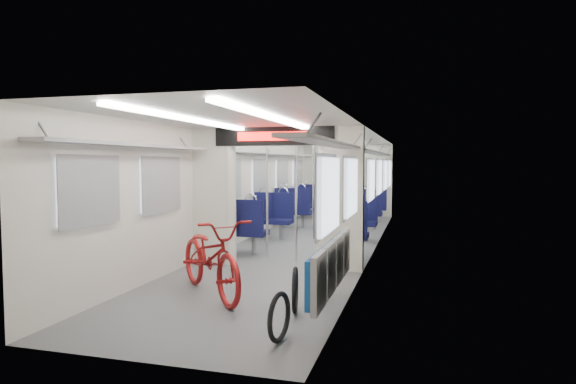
% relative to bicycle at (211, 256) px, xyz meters
% --- Properties ---
extents(carriage, '(12.00, 12.02, 2.31)m').
position_rel_bicycle_xyz_m(carriage, '(0.30, 3.64, 0.99)').
color(carriage, '#515456').
rests_on(carriage, ground).
extents(bicycle, '(1.86, 1.87, 1.03)m').
position_rel_bicycle_xyz_m(bicycle, '(0.00, 0.00, 0.00)').
color(bicycle, maroon).
rests_on(bicycle, ground).
extents(flip_bench, '(0.12, 2.14, 0.56)m').
position_rel_bicycle_xyz_m(flip_bench, '(1.65, -0.38, 0.07)').
color(flip_bench, gray).
rests_on(flip_bench, carriage).
extents(bike_hoop_a, '(0.11, 0.49, 0.49)m').
position_rel_bicycle_xyz_m(bike_hoop_a, '(1.32, -1.33, -0.29)').
color(bike_hoop_a, black).
rests_on(bike_hoop_a, ground).
extents(bike_hoop_b, '(0.15, 0.53, 0.53)m').
position_rel_bicycle_xyz_m(bike_hoop_b, '(1.24, -0.41, -0.27)').
color(bike_hoop_b, black).
rests_on(bike_hoop_b, ground).
extents(bike_hoop_c, '(0.15, 0.50, 0.50)m').
position_rel_bicycle_xyz_m(bike_hoop_c, '(1.41, 0.23, -0.29)').
color(bike_hoop_c, black).
rests_on(bike_hoop_c, ground).
extents(seat_bay_near_left, '(0.95, 2.27, 1.16)m').
position_rel_bicycle_xyz_m(seat_bay_near_left, '(-0.64, 3.75, 0.06)').
color(seat_bay_near_left, black).
rests_on(seat_bay_near_left, ground).
extents(seat_bay_near_right, '(0.96, 2.29, 1.17)m').
position_rel_bicycle_xyz_m(seat_bay_near_right, '(1.23, 3.92, 0.06)').
color(seat_bay_near_right, black).
rests_on(seat_bay_near_right, ground).
extents(seat_bay_far_left, '(0.96, 2.33, 1.18)m').
position_rel_bicycle_xyz_m(seat_bay_far_left, '(-0.64, 7.68, 0.06)').
color(seat_bay_far_left, black).
rests_on(seat_bay_far_left, ground).
extents(seat_bay_far_right, '(0.88, 1.93, 1.05)m').
position_rel_bicycle_xyz_m(seat_bay_far_right, '(1.23, 7.66, 0.01)').
color(seat_bay_far_right, black).
rests_on(seat_bay_far_right, ground).
extents(stanchion_near_left, '(0.04, 0.04, 2.30)m').
position_rel_bicycle_xyz_m(stanchion_near_left, '(-0.06, 2.57, 0.64)').
color(stanchion_near_left, silver).
rests_on(stanchion_near_left, ground).
extents(stanchion_near_right, '(0.04, 0.04, 2.30)m').
position_rel_bicycle_xyz_m(stanchion_near_right, '(0.53, 2.37, 0.64)').
color(stanchion_near_right, silver).
rests_on(stanchion_near_right, ground).
extents(stanchion_far_left, '(0.04, 0.04, 2.30)m').
position_rel_bicycle_xyz_m(stanchion_far_left, '(0.05, 5.98, 0.64)').
color(stanchion_far_left, silver).
rests_on(stanchion_far_left, ground).
extents(stanchion_far_right, '(0.04, 0.04, 2.30)m').
position_rel_bicycle_xyz_m(stanchion_far_right, '(0.62, 5.65, 0.64)').
color(stanchion_far_right, silver).
rests_on(stanchion_far_right, ground).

